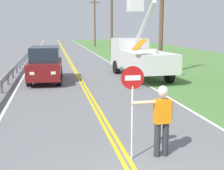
# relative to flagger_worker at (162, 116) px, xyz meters

# --- Properties ---
(grass_verge_right) EXTENTS (16.00, 110.00, 0.01)m
(grass_verge_right) POSITION_rel_flagger_worker_xyz_m (10.66, 17.97, -1.04)
(grass_verge_right) COLOR #517F3D
(grass_verge_right) RESTS_ON ground
(centerline_yellow_left) EXTENTS (0.11, 110.00, 0.01)m
(centerline_yellow_left) POSITION_rel_flagger_worker_xyz_m (-1.03, 17.97, -1.04)
(centerline_yellow_left) COLOR yellow
(centerline_yellow_left) RESTS_ON ground
(centerline_yellow_right) EXTENTS (0.11, 110.00, 0.01)m
(centerline_yellow_right) POSITION_rel_flagger_worker_xyz_m (-0.85, 17.97, -1.04)
(centerline_yellow_right) COLOR yellow
(centerline_yellow_right) RESTS_ON ground
(edge_line_right) EXTENTS (0.12, 110.00, 0.01)m
(edge_line_right) POSITION_rel_flagger_worker_xyz_m (2.66, 17.97, -1.04)
(edge_line_right) COLOR silver
(edge_line_right) RESTS_ON ground
(edge_line_left) EXTENTS (0.12, 110.00, 0.01)m
(edge_line_left) POSITION_rel_flagger_worker_xyz_m (-4.54, 17.97, -1.04)
(edge_line_left) COLOR silver
(edge_line_left) RESTS_ON ground
(flagger_worker) EXTENTS (1.09, 0.25, 1.83)m
(flagger_worker) POSITION_rel_flagger_worker_xyz_m (0.00, 0.00, 0.00)
(flagger_worker) COLOR #2D2D33
(flagger_worker) RESTS_ON ground
(stop_sign_paddle) EXTENTS (0.56, 0.04, 2.33)m
(stop_sign_paddle) POSITION_rel_flagger_worker_xyz_m (-0.77, -0.02, 0.66)
(stop_sign_paddle) COLOR silver
(stop_sign_paddle) RESTS_ON ground
(utility_bucket_truck) EXTENTS (2.69, 6.92, 5.06)m
(utility_bucket_truck) POSITION_rel_flagger_worker_xyz_m (2.97, 12.11, 0.35)
(utility_bucket_truck) COLOR silver
(utility_bucket_truck) RESTS_ON ground
(oncoming_suv_nearest) EXTENTS (2.09, 4.69, 2.10)m
(oncoming_suv_nearest) POSITION_rel_flagger_worker_xyz_m (-3.02, 11.51, 0.01)
(oncoming_suv_nearest) COLOR maroon
(oncoming_suv_nearest) RESTS_ON ground
(utility_pole_near) EXTENTS (1.80, 0.28, 8.14)m
(utility_pole_near) POSITION_rel_flagger_worker_xyz_m (4.61, 12.46, 3.21)
(utility_pole_near) COLOR brown
(utility_pole_near) RESTS_ON ground
(utility_pole_mid) EXTENTS (1.80, 0.28, 7.85)m
(utility_pole_mid) POSITION_rel_flagger_worker_xyz_m (4.52, 28.79, 3.06)
(utility_pole_mid) COLOR brown
(utility_pole_mid) RESTS_ON ground
(utility_pole_far) EXTENTS (1.80, 0.28, 7.94)m
(utility_pole_far) POSITION_rel_flagger_worker_xyz_m (4.69, 44.17, 3.10)
(utility_pole_far) COLOR brown
(utility_pole_far) RESTS_ON ground
(guardrail_left_shoulder) EXTENTS (0.10, 32.00, 0.71)m
(guardrail_left_shoulder) POSITION_rel_flagger_worker_xyz_m (-5.14, 12.00, -0.53)
(guardrail_left_shoulder) COLOR #9EA0A3
(guardrail_left_shoulder) RESTS_ON ground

